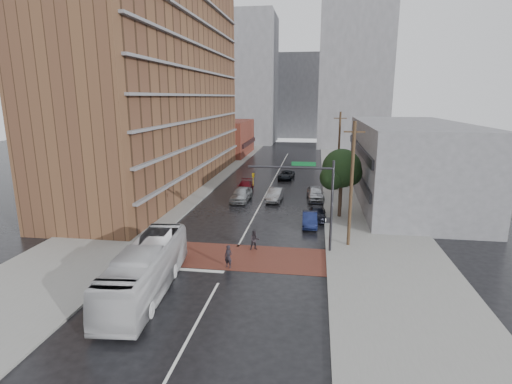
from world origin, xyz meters
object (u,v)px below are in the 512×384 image
at_px(transit_bus, 146,270).
at_px(car_parked_mid, 317,213).
at_px(car_travel_b, 275,195).
at_px(pedestrian_a, 228,257).
at_px(suv_travel, 286,175).
at_px(car_travel_c, 245,186).
at_px(car_parked_near, 310,219).
at_px(car_travel_a, 241,194).
at_px(pedestrian_b, 255,240).
at_px(car_parked_far, 315,193).

distance_m(transit_bus, car_parked_mid, 19.96).
height_order(car_travel_b, car_parked_mid, car_travel_b).
xyz_separation_m(pedestrian_a, suv_travel, (1.62, 31.92, -0.22)).
relative_size(car_travel_c, car_parked_near, 1.17).
bearing_deg(car_travel_a, car_parked_near, -42.04).
height_order(pedestrian_b, car_travel_b, pedestrian_b).
bearing_deg(car_parked_mid, car_travel_c, 130.34).
bearing_deg(car_travel_a, car_travel_c, 98.29).
xyz_separation_m(transit_bus, suv_travel, (5.79, 36.28, -0.91)).
relative_size(car_travel_a, car_parked_near, 1.25).
bearing_deg(car_travel_b, car_travel_c, 141.08).
bearing_deg(car_parked_mid, pedestrian_b, -118.82).
height_order(pedestrian_b, car_travel_a, car_travel_a).
distance_m(car_parked_near, car_parked_far, 10.01).
height_order(car_parked_near, car_parked_mid, car_parked_near).
relative_size(car_travel_b, car_parked_mid, 1.09).
bearing_deg(suv_travel, car_travel_b, -85.84).
xyz_separation_m(car_parked_near, car_parked_mid, (0.69, 2.39, -0.05)).
distance_m(transit_bus, pedestrian_a, 6.07).
height_order(car_travel_a, car_parked_near, car_travel_a).
bearing_deg(car_parked_mid, car_parked_near, -106.74).
distance_m(car_travel_a, suv_travel, 14.18).
height_order(car_parked_near, car_parked_far, car_parked_far).
height_order(pedestrian_b, car_parked_near, pedestrian_b).
relative_size(pedestrian_b, car_travel_a, 0.33).
bearing_deg(pedestrian_a, pedestrian_b, 92.84).
bearing_deg(car_travel_b, car_travel_a, -164.05).
xyz_separation_m(suv_travel, car_parked_far, (4.31, -11.62, 0.18)).
bearing_deg(car_parked_near, car_travel_c, 121.21).
bearing_deg(car_travel_a, transit_bus, -90.99).
bearing_deg(car_travel_a, car_parked_far, 16.01).
xyz_separation_m(pedestrian_b, car_travel_c, (-4.29, 19.59, -0.14)).
xyz_separation_m(car_travel_b, car_parked_near, (4.17, -8.83, -0.09)).
distance_m(car_travel_b, car_parked_far, 4.77).
height_order(pedestrian_a, car_travel_c, pedestrian_a).
bearing_deg(car_travel_c, transit_bus, -93.56).
distance_m(car_travel_c, car_parked_far, 9.37).
bearing_deg(car_parked_near, suv_travel, 98.08).
distance_m(car_travel_a, car_travel_c, 4.86).
bearing_deg(car_parked_mid, car_travel_a, 146.23).
bearing_deg(car_parked_mid, suv_travel, 102.61).
bearing_deg(car_parked_far, pedestrian_b, -110.59).
bearing_deg(suv_travel, car_parked_near, -74.31).
bearing_deg(pedestrian_a, car_parked_mid, 86.90).
bearing_deg(pedestrian_b, car_travel_b, 71.48).
height_order(transit_bus, car_parked_far, transit_bus).
relative_size(pedestrian_b, car_parked_mid, 0.40).
xyz_separation_m(car_travel_b, suv_travel, (0.31, 12.78, -0.12)).
distance_m(car_travel_a, car_parked_near, 11.37).
distance_m(car_travel_a, car_travel_b, 3.92).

